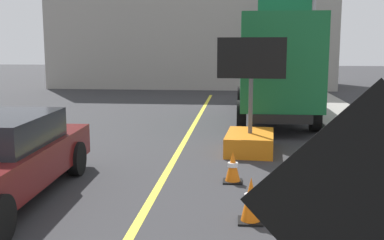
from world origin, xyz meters
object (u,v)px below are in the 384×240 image
object	(u,v)px
traffic_cone_mid_lane	(251,200)
box_truck	(274,66)
highway_guide_sign	(297,27)
roadwork_sign	(372,220)
traffic_cone_far_lane	(233,167)
arrow_board_trailer	(250,132)

from	to	relation	value
traffic_cone_mid_lane	box_truck	bearing A→B (deg)	84.12
highway_guide_sign	traffic_cone_mid_lane	bearing A→B (deg)	-98.51
box_truck	highway_guide_sign	distance (m)	8.12
roadwork_sign	traffic_cone_far_lane	distance (m)	5.84
roadwork_sign	box_truck	distance (m)	13.16
traffic_cone_mid_lane	traffic_cone_far_lane	world-z (taller)	traffic_cone_mid_lane
roadwork_sign	traffic_cone_mid_lane	distance (m)	3.90
roadwork_sign	traffic_cone_mid_lane	world-z (taller)	roadwork_sign
highway_guide_sign	traffic_cone_mid_lane	distance (m)	17.74
box_truck	highway_guide_sign	xyz separation A→B (m)	(1.61, 7.80, 1.59)
box_truck	highway_guide_sign	size ratio (longest dim) A/B	1.52
arrow_board_trailer	traffic_cone_far_lane	size ratio (longest dim) A/B	4.63
traffic_cone_far_lane	box_truck	bearing A→B (deg)	80.46
box_truck	traffic_cone_far_lane	world-z (taller)	box_truck
arrow_board_trailer	box_truck	bearing A→B (deg)	79.70
box_truck	traffic_cone_far_lane	xyz separation A→B (m)	(-1.26, -7.50, -1.55)
highway_guide_sign	traffic_cone_mid_lane	world-z (taller)	highway_guide_sign
arrow_board_trailer	roadwork_sign	bearing A→B (deg)	-86.27
highway_guide_sign	box_truck	bearing A→B (deg)	-101.66
box_truck	traffic_cone_far_lane	size ratio (longest dim) A/B	13.02
box_truck	highway_guide_sign	bearing A→B (deg)	78.34
traffic_cone_far_lane	arrow_board_trailer	bearing A→B (deg)	81.91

